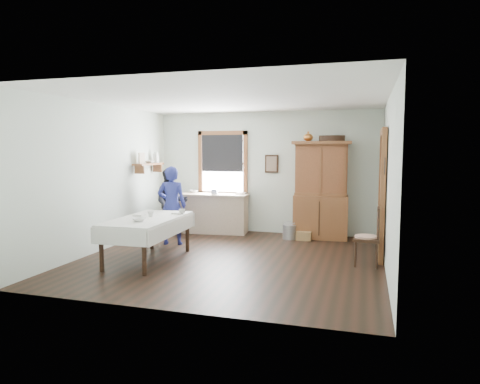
# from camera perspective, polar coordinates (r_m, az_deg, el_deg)

# --- Properties ---
(room) EXTENTS (5.01, 5.01, 2.70)m
(room) POSITION_cam_1_polar(r_m,az_deg,el_deg) (7.21, -1.11, 1.60)
(room) COLOR black
(room) RESTS_ON ground
(window) EXTENTS (1.18, 0.07, 1.48)m
(window) POSITION_cam_1_polar(r_m,az_deg,el_deg) (9.85, -2.34, 4.25)
(window) COLOR white
(window) RESTS_ON room
(doorway) EXTENTS (0.09, 1.14, 2.22)m
(doorway) POSITION_cam_1_polar(r_m,az_deg,el_deg) (7.74, 18.50, 0.20)
(doorway) COLOR #443831
(doorway) RESTS_ON room
(wall_shelf) EXTENTS (0.24, 1.00, 0.44)m
(wall_shelf) POSITION_cam_1_polar(r_m,az_deg,el_deg) (9.55, -11.98, 3.80)
(wall_shelf) COLOR brown
(wall_shelf) RESTS_ON room
(framed_picture) EXTENTS (0.30, 0.04, 0.40)m
(framed_picture) POSITION_cam_1_polar(r_m,az_deg,el_deg) (9.54, 4.23, 3.77)
(framed_picture) COLOR black
(framed_picture) RESTS_ON room
(rug_beater) EXTENTS (0.01, 0.27, 0.27)m
(rug_beater) POSITION_cam_1_polar(r_m,az_deg,el_deg) (7.16, 18.74, 4.25)
(rug_beater) COLOR black
(rug_beater) RESTS_ON room
(work_counter) EXTENTS (1.58, 0.71, 0.88)m
(work_counter) POSITION_cam_1_polar(r_m,az_deg,el_deg) (9.65, -3.50, -2.83)
(work_counter) COLOR tan
(work_counter) RESTS_ON room
(china_hutch) EXTENTS (1.22, 0.63, 2.04)m
(china_hutch) POSITION_cam_1_polar(r_m,az_deg,el_deg) (9.09, 10.74, 0.24)
(china_hutch) COLOR brown
(china_hutch) RESTS_ON room
(dining_table) EXTENTS (1.01, 1.85, 0.73)m
(dining_table) POSITION_cam_1_polar(r_m,az_deg,el_deg) (7.37, -12.14, -6.17)
(dining_table) COLOR silver
(dining_table) RESTS_ON room
(spindle_chair) EXTENTS (0.45, 0.45, 0.96)m
(spindle_chair) POSITION_cam_1_polar(r_m,az_deg,el_deg) (7.18, 16.52, -5.66)
(spindle_chair) COLOR black
(spindle_chair) RESTS_ON room
(pail) EXTENTS (0.36, 0.36, 0.30)m
(pail) POSITION_cam_1_polar(r_m,az_deg,el_deg) (9.04, 6.62, -5.28)
(pail) COLOR #A4A8AD
(pail) RESTS_ON room
(wicker_basket) EXTENTS (0.31, 0.22, 0.18)m
(wicker_basket) POSITION_cam_1_polar(r_m,az_deg,el_deg) (8.98, 8.52, -5.77)
(wicker_basket) COLOR #A27649
(wicker_basket) RESTS_ON room
(woman_blue) EXTENTS (0.59, 0.45, 1.43)m
(woman_blue) POSITION_cam_1_polar(r_m,az_deg,el_deg) (8.49, -9.07, -2.17)
(woman_blue) COLOR navy
(woman_blue) RESTS_ON room
(figure_dark) EXTENTS (0.81, 0.73, 1.35)m
(figure_dark) POSITION_cam_1_polar(r_m,az_deg,el_deg) (9.30, -9.13, -1.74)
(figure_dark) COLOR black
(figure_dark) RESTS_ON room
(table_cup_a) EXTENTS (0.13, 0.13, 0.09)m
(table_cup_a) POSITION_cam_1_polar(r_m,az_deg,el_deg) (7.63, -7.74, -2.58)
(table_cup_a) COLOR silver
(table_cup_a) RESTS_ON dining_table
(table_cup_b) EXTENTS (0.12, 0.12, 0.10)m
(table_cup_b) POSITION_cam_1_polar(r_m,az_deg,el_deg) (7.39, -11.83, -2.88)
(table_cup_b) COLOR silver
(table_cup_b) RESTS_ON dining_table
(table_bowl) EXTENTS (0.28, 0.28, 0.06)m
(table_bowl) POSITION_cam_1_polar(r_m,az_deg,el_deg) (6.97, -13.32, -3.59)
(table_bowl) COLOR silver
(table_bowl) RESTS_ON dining_table
(counter_book) EXTENTS (0.19, 0.25, 0.02)m
(counter_book) POSITION_cam_1_polar(r_m,az_deg,el_deg) (9.57, -0.46, -0.17)
(counter_book) COLOR #75604E
(counter_book) RESTS_ON work_counter
(counter_bowl) EXTENTS (0.23, 0.23, 0.06)m
(counter_bowl) POSITION_cam_1_polar(r_m,az_deg,el_deg) (9.86, -6.21, 0.08)
(counter_bowl) COLOR silver
(counter_bowl) RESTS_ON work_counter
(shelf_bowl) EXTENTS (0.22, 0.22, 0.05)m
(shelf_bowl) POSITION_cam_1_polar(r_m,az_deg,el_deg) (9.56, -11.94, 3.95)
(shelf_bowl) COLOR silver
(shelf_bowl) RESTS_ON wall_shelf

